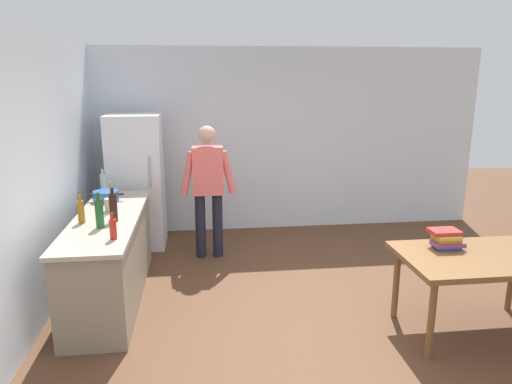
# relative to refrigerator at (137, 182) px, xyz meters

# --- Properties ---
(ground_plane) EXTENTS (14.00, 14.00, 0.00)m
(ground_plane) POSITION_rel_refrigerator_xyz_m (1.90, -2.40, -0.90)
(ground_plane) COLOR brown
(wall_back) EXTENTS (6.40, 0.12, 2.70)m
(wall_back) POSITION_rel_refrigerator_xyz_m (1.90, 0.60, 0.45)
(wall_back) COLOR silver
(wall_back) RESTS_ON ground_plane
(wall_left) EXTENTS (0.12, 5.60, 2.70)m
(wall_left) POSITION_rel_refrigerator_xyz_m (-0.70, -2.20, 0.45)
(wall_left) COLOR silver
(wall_left) RESTS_ON ground_plane
(kitchen_counter) EXTENTS (0.64, 2.20, 0.90)m
(kitchen_counter) POSITION_rel_refrigerator_xyz_m (-0.10, -1.60, -0.45)
(kitchen_counter) COLOR gray
(kitchen_counter) RESTS_ON ground_plane
(refrigerator) EXTENTS (0.70, 0.67, 1.80)m
(refrigerator) POSITION_rel_refrigerator_xyz_m (0.00, 0.00, 0.00)
(refrigerator) COLOR white
(refrigerator) RESTS_ON ground_plane
(person) EXTENTS (0.70, 0.22, 1.70)m
(person) POSITION_rel_refrigerator_xyz_m (0.95, -0.55, 0.08)
(person) COLOR #1E1E2D
(person) RESTS_ON ground_plane
(dining_table) EXTENTS (1.40, 0.90, 0.75)m
(dining_table) POSITION_rel_refrigerator_xyz_m (3.30, -2.70, -0.23)
(dining_table) COLOR brown
(dining_table) RESTS_ON ground_plane
(cooking_pot) EXTENTS (0.40, 0.28, 0.12)m
(cooking_pot) POSITION_rel_refrigerator_xyz_m (-0.22, -0.99, 0.06)
(cooking_pot) COLOR #285193
(cooking_pot) RESTS_ON kitchen_counter
(utensil_jar) EXTENTS (0.11, 0.11, 0.32)m
(utensil_jar) POSITION_rel_refrigerator_xyz_m (-0.10, -1.42, 0.08)
(utensil_jar) COLOR tan
(utensil_jar) RESTS_ON kitchen_counter
(bottle_sauce_red) EXTENTS (0.06, 0.06, 0.24)m
(bottle_sauce_red) POSITION_rel_refrigerator_xyz_m (0.09, -2.31, 0.10)
(bottle_sauce_red) COLOR #B22319
(bottle_sauce_red) RESTS_ON kitchen_counter
(bottle_wine_dark) EXTENTS (0.08, 0.08, 0.34)m
(bottle_wine_dark) POSITION_rel_refrigerator_xyz_m (0.00, -1.78, 0.15)
(bottle_wine_dark) COLOR black
(bottle_wine_dark) RESTS_ON kitchen_counter
(bottle_wine_green) EXTENTS (0.08, 0.08, 0.34)m
(bottle_wine_green) POSITION_rel_refrigerator_xyz_m (-0.09, -1.97, 0.15)
(bottle_wine_green) COLOR #1E5123
(bottle_wine_green) RESTS_ON kitchen_counter
(bottle_oil_amber) EXTENTS (0.06, 0.06, 0.28)m
(bottle_oil_amber) POSITION_rel_refrigerator_xyz_m (-0.30, -1.79, 0.12)
(bottle_oil_amber) COLOR #996619
(bottle_oil_amber) RESTS_ON kitchen_counter
(bottle_water_clear) EXTENTS (0.07, 0.07, 0.30)m
(bottle_water_clear) POSITION_rel_refrigerator_xyz_m (-0.31, -0.61, 0.13)
(bottle_water_clear) COLOR silver
(bottle_water_clear) RESTS_ON kitchen_counter
(book_stack) EXTENTS (0.29, 0.21, 0.17)m
(book_stack) POSITION_rel_refrigerator_xyz_m (3.08, -2.50, -0.06)
(book_stack) COLOR #284C8E
(book_stack) RESTS_ON dining_table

